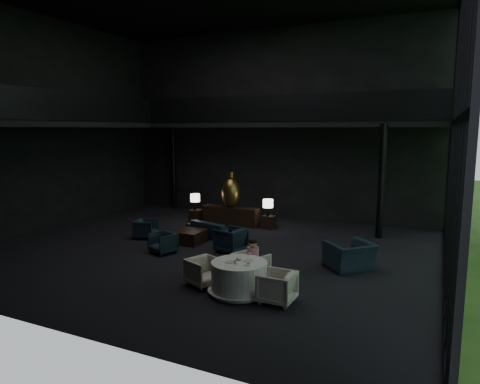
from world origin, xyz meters
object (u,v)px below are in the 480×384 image
at_px(table_lamp_left, 195,198).
at_px(lounge_armchair_east, 231,238).
at_px(bronze_urn, 231,192).
at_px(dining_chair_east, 277,286).
at_px(sofa, 213,227).
at_px(table_lamp_right, 268,204).
at_px(dining_table, 239,279).
at_px(dining_chair_north, 251,265).
at_px(side_table_right, 269,222).
at_px(window_armchair, 350,250).
at_px(lounge_armchair_west, 146,228).
at_px(lounge_armchair_south, 163,243).
at_px(side_table_left, 196,215).
at_px(console, 231,216).
at_px(dining_chair_west, 204,271).
at_px(child, 253,251).
at_px(coffee_table, 189,236).

bearing_deg(table_lamp_left, lounge_armchair_east, -45.07).
height_order(bronze_urn, dining_chair_east, bronze_urn).
bearing_deg(sofa, table_lamp_right, -108.34).
height_order(dining_table, dining_chair_north, dining_chair_north).
relative_size(side_table_right, dining_chair_north, 0.65).
bearing_deg(window_armchair, table_lamp_left, -72.13).
xyz_separation_m(lounge_armchair_west, lounge_armchair_south, (1.64, -1.28, -0.02)).
relative_size(side_table_left, table_lamp_right, 0.78).
bearing_deg(bronze_urn, table_lamp_left, -176.32).
xyz_separation_m(console, dining_chair_west, (2.38, -6.27, -0.01)).
bearing_deg(lounge_armchair_east, table_lamp_right, -165.68).
bearing_deg(lounge_armchair_west, lounge_armchair_south, -143.81).
bearing_deg(lounge_armchair_west, side_table_right, -62.42).
relative_size(table_lamp_right, dining_chair_west, 0.90).
bearing_deg(sofa, window_armchair, 178.98).
bearing_deg(sofa, lounge_armchair_south, 95.59).
distance_m(bronze_urn, window_armchair, 6.48).
height_order(side_table_left, dining_chair_east, dining_chair_east).
bearing_deg(dining_chair_east, window_armchair, 161.76).
bearing_deg(lounge_armchair_east, lounge_armchair_south, -48.04).
bearing_deg(side_table_left, lounge_armchair_south, -71.69).
xyz_separation_m(console, table_lamp_left, (-1.60, -0.11, 0.61)).
relative_size(dining_chair_north, child, 1.21).
bearing_deg(table_lamp_left, dining_chair_west, -57.15).
distance_m(lounge_armchair_east, dining_table, 3.40).
height_order(window_armchair, dining_chair_east, window_armchair).
xyz_separation_m(table_lamp_right, lounge_armchair_east, (0.09, -3.36, -0.51)).
bearing_deg(dining_chair_north, sofa, -26.00).
bearing_deg(console, sofa, -82.27).
bearing_deg(side_table_left, sofa, -46.28).
distance_m(table_lamp_left, sofa, 2.74).
distance_m(dining_table, dining_chair_north, 0.98).
relative_size(table_lamp_left, child, 1.03).
bearing_deg(child, lounge_armchair_west, -24.19).
height_order(lounge_armchair_south, coffee_table, lounge_armchair_south).
bearing_deg(window_armchair, dining_chair_west, -3.77).
bearing_deg(dining_chair_east, side_table_right, -156.44).
bearing_deg(sofa, child, 147.27).
bearing_deg(lounge_armchair_west, console, -45.55).
distance_m(side_table_right, dining_chair_east, 7.12).
height_order(dining_chair_north, dining_chair_east, dining_chair_north).
relative_size(lounge_armchair_east, dining_chair_north, 1.19).
bearing_deg(table_lamp_left, dining_chair_east, -46.92).
distance_m(side_table_left, sofa, 2.71).
relative_size(coffee_table, dining_chair_north, 1.26).
distance_m(side_table_left, table_lamp_right, 3.28).
distance_m(table_lamp_left, lounge_armchair_south, 4.60).
xyz_separation_m(side_table_right, table_lamp_right, (0.00, -0.11, 0.72)).
bearing_deg(side_table_right, table_lamp_right, -90.00).
height_order(window_armchair, dining_chair_north, window_armchair).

